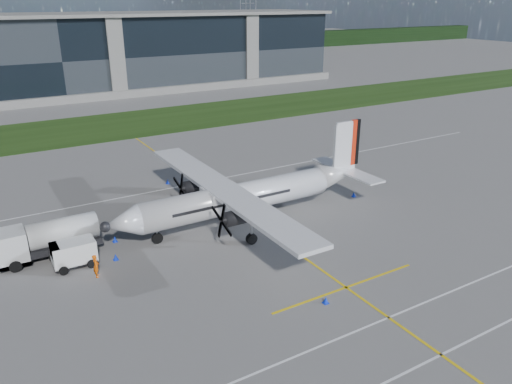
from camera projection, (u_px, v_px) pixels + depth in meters
ground at (113, 140)px, 69.34m from camera, size 400.00×400.00×0.00m
grass_strip at (98, 127)px, 75.74m from camera, size 400.00×18.00×0.04m
terminal_building at (52, 57)px, 98.65m from camera, size 120.00×20.00×15.00m
tree_line at (18, 53)px, 148.34m from camera, size 400.00×6.00×6.00m
pylon_east at (248, 7)px, 192.46m from camera, size 9.00×4.60×30.00m
yellow_taxiway_centerline at (234, 208)px, 46.74m from camera, size 0.20×70.00×0.01m
white_lane_line at (402, 374)px, 26.09m from camera, size 90.00×0.15×0.01m
turboprop_aircraft at (247, 180)px, 42.61m from camera, size 24.83×25.75×7.73m
fuel_tanker_truck at (41, 241)px, 37.22m from camera, size 7.74×2.52×2.90m
baggage_tug at (74, 254)px, 36.33m from camera, size 3.26×1.95×1.95m
ground_crew_person at (96, 264)px, 34.93m from camera, size 0.73×0.90×1.95m
safety_cone_nose_port at (116, 257)px, 37.42m from camera, size 0.36×0.36×0.50m
safety_cone_nose_stbd at (115, 239)px, 40.19m from camera, size 0.36×0.36×0.50m
safety_cone_tail at (354, 194)px, 49.35m from camera, size 0.36×0.36×0.50m
safety_cone_portwing at (326, 300)px, 32.10m from camera, size 0.36×0.36×0.50m
safety_cone_stbdwing at (168, 182)px, 52.79m from camera, size 0.36×0.36×0.50m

